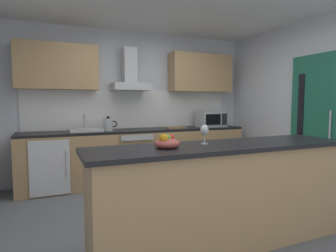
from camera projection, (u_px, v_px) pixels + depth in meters
The scene contains 17 objects.
ground at pixel (182, 218), 3.40m from camera, with size 5.32×4.99×0.02m, color slate.
wall_back at pixel (133, 106), 5.18m from camera, with size 5.32×0.12×2.60m, color silver.
wall_right at pixel (319, 106), 4.15m from camera, with size 0.12×4.99×2.60m, color silver.
backsplash_tile at pixel (134, 109), 5.12m from camera, with size 3.67×0.02×0.66m, color white.
counter_back at pixel (139, 155), 4.90m from camera, with size 3.80×0.60×0.90m.
counter_island at pixel (222, 195), 2.68m from camera, with size 2.55×0.64×0.98m.
upper_cabinets at pixel (136, 70), 4.91m from camera, with size 3.75×0.32×0.70m.
side_door at pixel (315, 125), 4.15m from camera, with size 0.08×0.85×2.05m.
oven at pixel (133, 156), 4.83m from camera, with size 0.60×0.62×0.80m.
refrigerator at pixel (50, 164), 4.32m from camera, with size 0.58×0.60×0.85m.
microwave at pixel (211, 119), 5.34m from camera, with size 0.50×0.38×0.30m.
sink at pixel (86, 130), 4.50m from camera, with size 0.50×0.40×0.26m.
kettle at pixel (108, 124), 4.59m from camera, with size 0.29×0.15×0.24m.
range_hood at pixel (130, 77), 4.83m from camera, with size 0.62×0.45×0.72m.
wine_glass at pixel (205, 131), 2.64m from camera, with size 0.08×0.08×0.18m.
fruit_bowl at pixel (167, 143), 2.42m from camera, with size 0.22×0.22×0.13m.
chopping_board at pixel (175, 128), 5.07m from camera, with size 0.34×0.22×0.02m, color #9E7247.
Camera 1 is at (-1.44, -2.97, 1.36)m, focal length 30.52 mm.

